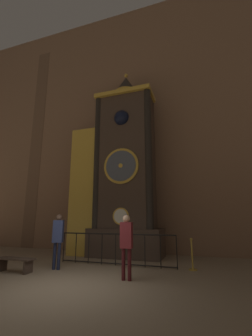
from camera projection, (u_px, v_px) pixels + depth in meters
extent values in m
plane|color=#847056|center=(61.00, 288.00, 5.58)|extent=(28.00, 28.00, 0.00)
cube|color=#846047|center=(133.00, 118.00, 13.08)|extent=(24.00, 0.30, 14.88)
cube|color=brown|center=(37.00, 141.00, 14.86)|extent=(0.90, 0.12, 13.39)
cube|color=#423328|center=(126.00, 242.00, 10.31)|extent=(3.37, 1.61, 1.25)
cube|color=#423328|center=(126.00, 159.00, 11.19)|extent=(2.70, 1.40, 6.74)
cube|color=gold|center=(125.00, 98.00, 11.82)|extent=(2.92, 1.54, 0.20)
cylinder|color=gold|center=(121.00, 216.00, 9.89)|extent=(0.74, 0.05, 0.74)
cylinder|color=silver|center=(121.00, 216.00, 9.86)|extent=(0.61, 0.03, 0.61)
cylinder|color=gold|center=(121.00, 166.00, 10.40)|extent=(1.69, 0.07, 1.69)
cylinder|color=#4C515B|center=(121.00, 166.00, 10.35)|extent=(1.45, 0.04, 1.45)
cylinder|color=gold|center=(121.00, 166.00, 10.34)|extent=(0.20, 0.03, 0.20)
cube|color=black|center=(125.00, 122.00, 11.41)|extent=(0.95, 0.42, 0.95)
sphere|color=black|center=(122.00, 118.00, 11.02)|extent=(0.76, 0.76, 0.76)
cylinder|color=black|center=(98.00, 158.00, 11.04)|extent=(0.35, 0.35, 6.74)
cylinder|color=black|center=(148.00, 153.00, 10.24)|extent=(0.35, 0.35, 6.74)
cylinder|color=gold|center=(126.00, 95.00, 11.97)|extent=(1.18, 1.18, 0.30)
cone|color=black|center=(126.00, 85.00, 12.10)|extent=(1.12, 1.12, 0.91)
sphere|color=gold|center=(126.00, 76.00, 12.23)|extent=(0.20, 0.20, 0.20)
cube|color=maroon|center=(88.00, 190.00, 11.55)|extent=(1.36, 1.19, 6.24)
cube|color=gold|center=(82.00, 189.00, 10.99)|extent=(1.42, 0.06, 6.24)
cylinder|color=black|center=(64.00, 247.00, 9.14)|extent=(0.04, 0.04, 1.14)
cylinder|color=black|center=(76.00, 247.00, 8.97)|extent=(0.04, 0.04, 1.14)
cylinder|color=black|center=(89.00, 248.00, 8.79)|extent=(0.04, 0.04, 1.14)
cylinder|color=black|center=(102.00, 249.00, 8.62)|extent=(0.04, 0.04, 1.14)
cylinder|color=black|center=(116.00, 249.00, 8.44)|extent=(0.04, 0.04, 1.14)
cylinder|color=black|center=(130.00, 250.00, 8.26)|extent=(0.04, 0.04, 1.14)
cylinder|color=black|center=(145.00, 251.00, 8.09)|extent=(0.04, 0.04, 1.14)
cylinder|color=black|center=(161.00, 251.00, 7.91)|extent=(0.04, 0.04, 1.14)
cylinder|color=black|center=(177.00, 252.00, 7.74)|extent=(0.04, 0.04, 1.14)
cylinder|color=black|center=(116.00, 234.00, 8.56)|extent=(4.53, 0.05, 0.05)
cylinder|color=black|center=(115.00, 264.00, 8.33)|extent=(4.53, 0.04, 0.04)
cylinder|color=#1B213A|center=(54.00, 256.00, 7.74)|extent=(0.11, 0.11, 0.88)
cylinder|color=#1B213A|center=(59.00, 256.00, 7.68)|extent=(0.11, 0.11, 0.88)
cube|color=navy|center=(58.00, 231.00, 7.89)|extent=(0.39, 0.32, 0.76)
sphere|color=brown|center=(59.00, 217.00, 8.00)|extent=(0.21, 0.21, 0.21)
cylinder|color=#461518|center=(123.00, 264.00, 6.39)|extent=(0.11, 0.11, 0.86)
cylinder|color=#461518|center=(129.00, 264.00, 6.33)|extent=(0.11, 0.11, 0.86)
cube|color=maroon|center=(126.00, 235.00, 6.53)|extent=(0.35, 0.24, 0.73)
sphere|color=tan|center=(126.00, 219.00, 6.64)|extent=(0.22, 0.22, 0.22)
cylinder|color=#B28E33|center=(193.00, 270.00, 7.52)|extent=(0.28, 0.28, 0.04)
cylinder|color=#B28E33|center=(192.00, 255.00, 7.62)|extent=(0.06, 0.06, 0.96)
sphere|color=#B28E33|center=(191.00, 239.00, 7.74)|extent=(0.09, 0.09, 0.09)
cube|color=#423328|center=(16.00, 259.00, 7.31)|extent=(1.32, 0.40, 0.05)
cube|color=#423328|center=(2.00, 265.00, 7.43)|extent=(0.08, 0.36, 0.39)
cube|color=#423328|center=(28.00, 267.00, 7.10)|extent=(0.08, 0.36, 0.39)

